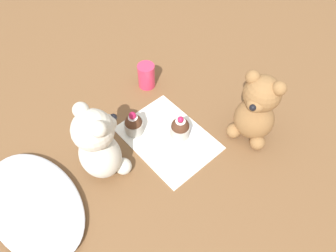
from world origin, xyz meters
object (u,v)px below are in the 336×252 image
(cupcake_near_tan_bear, at_px, (180,128))
(juice_glass, at_px, (146,76))
(saucer_plate, at_px, (180,135))
(teddy_bear_tan, at_px, (256,110))
(teddy_bear_cream, at_px, (99,145))
(cupcake_near_cream_bear, at_px, (134,124))

(cupcake_near_tan_bear, bearing_deg, juice_glass, -15.52)
(saucer_plate, height_order, cupcake_near_tan_bear, cupcake_near_tan_bear)
(teddy_bear_tan, bearing_deg, saucer_plate, -142.96)
(saucer_plate, distance_m, cupcake_near_tan_bear, 0.03)
(teddy_bear_tan, bearing_deg, cupcake_near_tan_bear, -142.96)
(saucer_plate, bearing_deg, teddy_bear_tan, -128.24)
(teddy_bear_cream, distance_m, cupcake_near_tan_bear, 0.22)
(juice_glass, bearing_deg, saucer_plate, 164.48)
(teddy_bear_cream, bearing_deg, saucer_plate, -104.29)
(cupcake_near_cream_bear, bearing_deg, juice_glass, -50.35)
(teddy_bear_tan, distance_m, juice_glass, 0.35)
(teddy_bear_tan, distance_m, saucer_plate, 0.21)
(teddy_bear_cream, bearing_deg, juice_glass, -58.95)
(cupcake_near_cream_bear, relative_size, cupcake_near_tan_bear, 1.02)
(teddy_bear_tan, relative_size, cupcake_near_cream_bear, 2.84)
(teddy_bear_cream, xyz_separation_m, teddy_bear_tan, (-0.17, -0.36, -0.00))
(cupcake_near_tan_bear, bearing_deg, teddy_bear_cream, 75.05)
(teddy_bear_cream, distance_m, juice_glass, 0.31)
(juice_glass, bearing_deg, cupcake_near_cream_bear, 129.65)
(cupcake_near_tan_bear, bearing_deg, saucer_plate, 71.57)
(teddy_bear_cream, distance_m, saucer_plate, 0.23)
(cupcake_near_cream_bear, bearing_deg, cupcake_near_tan_bear, -139.58)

